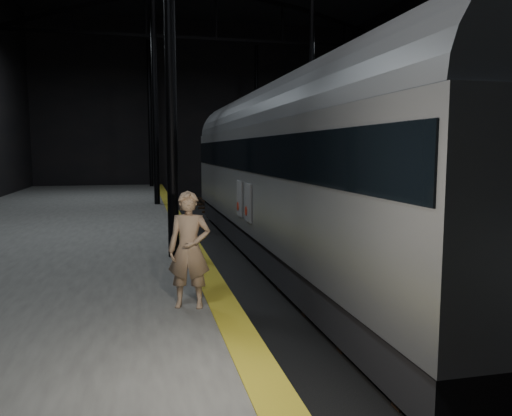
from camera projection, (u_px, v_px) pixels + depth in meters
name	position (u px, v px, depth m)	size (l,w,h in m)	color
ground	(281.00, 256.00, 16.80)	(44.00, 44.00, 0.00)	black
platform_left	(42.00, 251.00, 15.07)	(9.00, 43.80, 1.00)	#4A4A48
platform_right	(476.00, 233.00, 18.42)	(9.00, 43.80, 1.00)	#4A4A48
tactile_strip	(183.00, 230.00, 15.96)	(0.50, 43.80, 0.01)	#99921B
track	(281.00, 254.00, 16.80)	(2.40, 43.00, 0.24)	#3F3328
train	(290.00, 164.00, 15.52)	(3.13, 20.91, 5.59)	#93969B
woman	(189.00, 250.00, 8.02)	(0.69, 0.45, 1.89)	#9F7E61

